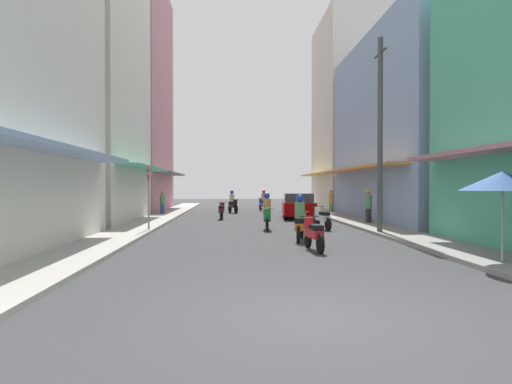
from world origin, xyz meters
The scene contains 21 objects.
ground_plane centered at (0.00, 15.29, 0.00)m, with size 84.88×84.88×0.00m, color #38383A.
sidewalk_left centered at (-5.19, 15.29, 0.06)m, with size 1.80×46.58×0.12m, color #ADA89E.
sidewalk_right centered at (5.19, 15.29, 0.06)m, with size 1.80×46.58×0.12m, color gray.
building_left_mid centered at (-9.08, 16.45, 8.06)m, with size 7.05×8.85×16.13m.
building_left_far centered at (-9.08, 26.22, 8.44)m, with size 7.05×10.02×16.90m.
building_right_mid centered at (9.08, 17.02, 5.01)m, with size 7.05×13.47×10.03m.
building_right_far centered at (9.08, 28.36, 7.62)m, with size 7.05×8.05×15.26m.
motorbike_orange centered at (1.18, 8.49, 0.70)m, with size 0.67×1.77×1.58m.
motorbike_black centered at (-1.03, 23.99, 0.70)m, with size 0.77×1.73×1.58m.
motorbike_white centered at (2.73, 12.31, 0.50)m, with size 0.60×1.79×0.96m.
motorbike_maroon centered at (-1.69, 18.29, 0.50)m, with size 0.55×1.81×0.96m.
motorbike_green centered at (0.37, 12.27, 0.70)m, with size 0.55×1.81×1.58m.
motorbike_red centered at (1.21, 6.31, 0.50)m, with size 0.55×1.81×0.96m.
motorbike_blue centered at (1.27, 26.44, 0.70)m, with size 0.65×1.78×1.58m.
parked_car centered at (2.72, 18.67, 0.74)m, with size 2.13×4.25×1.45m.
pedestrian_crossing centered at (5.63, 22.87, 0.81)m, with size 0.34×0.34×1.61m.
pedestrian_far centered at (5.40, 14.22, 1.00)m, with size 0.44×0.44×1.77m.
pedestrian_foreground centered at (-5.53, 21.80, 0.77)m, with size 0.34×0.34×1.55m.
vendor_umbrella centered at (5.04, 3.52, 1.97)m, with size 1.89×1.89×2.20m.
utility_pole centered at (4.54, 10.21, 3.85)m, with size 0.20×1.20×7.54m.
street_sign_no_entry centered at (-4.44, 11.37, 1.72)m, with size 0.07×0.60×2.65m.
Camera 1 is at (-1.17, -5.96, 1.85)m, focal length 30.19 mm.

